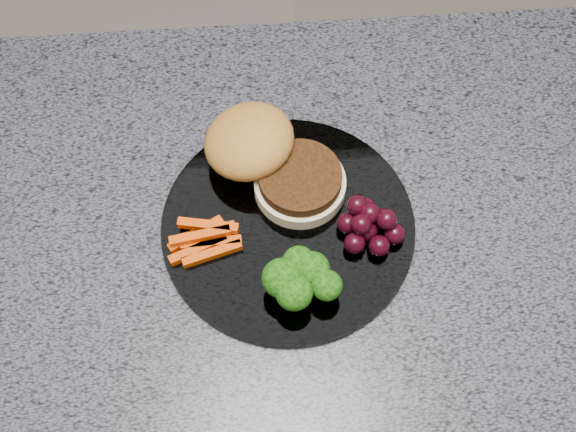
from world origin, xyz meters
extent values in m
cube|color=brown|center=(0.00, 0.00, 0.43)|extent=(1.20, 0.60, 0.86)
cube|color=#52535E|center=(0.00, 0.00, 0.88)|extent=(1.20, 0.60, 0.04)
cylinder|color=white|center=(-0.09, 0.03, 0.90)|extent=(0.26, 0.26, 0.01)
cylinder|color=beige|center=(-0.07, 0.07, 0.91)|extent=(0.12, 0.12, 0.02)
cylinder|color=#40210C|center=(-0.07, 0.07, 0.93)|extent=(0.11, 0.11, 0.01)
ellipsoid|color=#A9692A|center=(-0.12, 0.11, 0.93)|extent=(0.12, 0.12, 0.05)
cube|color=#CE3E03|center=(-0.17, 0.02, 0.91)|extent=(0.06, 0.02, 0.01)
cube|color=#CE3E03|center=(-0.17, 0.01, 0.91)|extent=(0.06, 0.01, 0.01)
cube|color=#CE3E03|center=(-0.18, 0.01, 0.91)|extent=(0.06, 0.03, 0.01)
cube|color=#CE3E03|center=(-0.17, 0.03, 0.92)|extent=(0.06, 0.02, 0.01)
cube|color=#CE3E03|center=(-0.18, 0.02, 0.92)|extent=(0.06, 0.02, 0.01)
cube|color=#CE3E03|center=(-0.17, 0.00, 0.91)|extent=(0.06, 0.03, 0.01)
cube|color=#CE3E03|center=(-0.18, 0.02, 0.91)|extent=(0.06, 0.04, 0.01)
cylinder|color=#609636|center=(-0.10, -0.04, 0.91)|extent=(0.01, 0.01, 0.02)
ellipsoid|color=#0A3607|center=(-0.10, -0.04, 0.94)|extent=(0.04, 0.04, 0.04)
cylinder|color=#609636|center=(-0.07, -0.03, 0.91)|extent=(0.01, 0.01, 0.02)
ellipsoid|color=#0A3607|center=(-0.07, -0.03, 0.93)|extent=(0.03, 0.03, 0.03)
cylinder|color=#609636|center=(-0.09, -0.06, 0.91)|extent=(0.01, 0.01, 0.02)
ellipsoid|color=#0A3607|center=(-0.09, -0.06, 0.93)|extent=(0.04, 0.04, 0.03)
cylinder|color=#609636|center=(-0.06, -0.05, 0.91)|extent=(0.01, 0.01, 0.02)
ellipsoid|color=#0A3607|center=(-0.06, -0.05, 0.93)|extent=(0.03, 0.03, 0.03)
cylinder|color=#609636|center=(-0.08, -0.03, 0.91)|extent=(0.01, 0.01, 0.02)
ellipsoid|color=#0A3607|center=(-0.08, -0.03, 0.93)|extent=(0.03, 0.03, 0.03)
sphere|color=black|center=(-0.01, 0.01, 0.92)|extent=(0.02, 0.02, 0.02)
sphere|color=black|center=(0.01, 0.02, 0.92)|extent=(0.02, 0.02, 0.02)
sphere|color=black|center=(-0.01, 0.04, 0.92)|extent=(0.02, 0.02, 0.02)
sphere|color=black|center=(-0.03, 0.02, 0.92)|extent=(0.02, 0.02, 0.02)
sphere|color=black|center=(-0.02, 0.00, 0.92)|extent=(0.02, 0.02, 0.02)
sphere|color=black|center=(0.00, -0.01, 0.92)|extent=(0.02, 0.02, 0.02)
sphere|color=black|center=(0.02, 0.01, 0.92)|extent=(0.02, 0.02, 0.02)
sphere|color=black|center=(-0.01, 0.02, 0.93)|extent=(0.02, 0.02, 0.02)
sphere|color=black|center=(-0.02, 0.01, 0.93)|extent=(0.02, 0.02, 0.02)
sphere|color=black|center=(0.01, 0.01, 0.93)|extent=(0.02, 0.02, 0.02)
sphere|color=black|center=(-0.02, 0.03, 0.93)|extent=(0.02, 0.02, 0.02)
camera|label=1|loc=(-0.11, -0.34, 1.64)|focal=50.00mm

